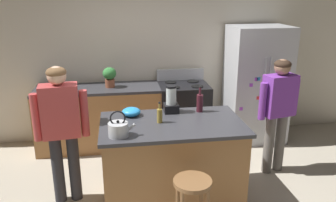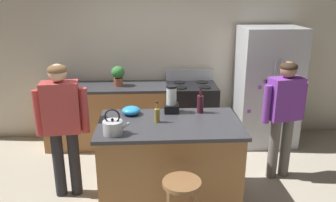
{
  "view_description": "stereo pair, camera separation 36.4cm",
  "coord_description": "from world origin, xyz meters",
  "px_view_note": "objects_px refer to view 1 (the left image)",
  "views": [
    {
      "loc": [
        -0.56,
        -3.4,
        2.33
      ],
      "look_at": [
        0.0,
        0.3,
        1.1
      ],
      "focal_mm": 36.12,
      "sensor_mm": 36.0,
      "label": 1
    },
    {
      "loc": [
        -0.2,
        -3.43,
        2.33
      ],
      "look_at": [
        0.0,
        0.3,
        1.1
      ],
      "focal_mm": 36.12,
      "sensor_mm": 36.0,
      "label": 2
    }
  ],
  "objects_px": {
    "bottle_wine": "(200,102)",
    "bottle_vinegar": "(160,115)",
    "person_by_island_left": "(61,123)",
    "bar_stool": "(192,194)",
    "mixing_bowl": "(131,112)",
    "kitchen_island": "(172,161)",
    "stove_range": "(183,113)",
    "tea_kettle": "(118,129)",
    "blender_appliance": "(171,101)",
    "potted_plant": "(110,76)",
    "refrigerator": "(256,85)",
    "person_by_sink_right": "(278,106)"
  },
  "relations": [
    {
      "from": "kitchen_island",
      "to": "potted_plant",
      "type": "bearing_deg",
      "value": 113.91
    },
    {
      "from": "blender_appliance",
      "to": "mixing_bowl",
      "type": "distance_m",
      "value": 0.48
    },
    {
      "from": "mixing_bowl",
      "to": "tea_kettle",
      "type": "relative_size",
      "value": 0.78
    },
    {
      "from": "refrigerator",
      "to": "potted_plant",
      "type": "bearing_deg",
      "value": 178.74
    },
    {
      "from": "refrigerator",
      "to": "blender_appliance",
      "type": "height_order",
      "value": "refrigerator"
    },
    {
      "from": "kitchen_island",
      "to": "refrigerator",
      "type": "height_order",
      "value": "refrigerator"
    },
    {
      "from": "mixing_bowl",
      "to": "bottle_wine",
      "type": "bearing_deg",
      "value": 1.41
    },
    {
      "from": "potted_plant",
      "to": "mixing_bowl",
      "type": "height_order",
      "value": "potted_plant"
    },
    {
      "from": "person_by_sink_right",
      "to": "bar_stool",
      "type": "height_order",
      "value": "person_by_sink_right"
    },
    {
      "from": "tea_kettle",
      "to": "stove_range",
      "type": "bearing_deg",
      "value": 60.75
    },
    {
      "from": "bottle_wine",
      "to": "mixing_bowl",
      "type": "height_order",
      "value": "bottle_wine"
    },
    {
      "from": "potted_plant",
      "to": "bottle_vinegar",
      "type": "height_order",
      "value": "potted_plant"
    },
    {
      "from": "blender_appliance",
      "to": "bottle_vinegar",
      "type": "xyz_separation_m",
      "value": [
        -0.18,
        -0.31,
        -0.05
      ]
    },
    {
      "from": "kitchen_island",
      "to": "refrigerator",
      "type": "distance_m",
      "value": 2.23
    },
    {
      "from": "bottle_vinegar",
      "to": "potted_plant",
      "type": "bearing_deg",
      "value": 109.83
    },
    {
      "from": "bar_stool",
      "to": "bottle_vinegar",
      "type": "relative_size",
      "value": 2.84
    },
    {
      "from": "stove_range",
      "to": "bottle_wine",
      "type": "distance_m",
      "value": 1.36
    },
    {
      "from": "person_by_sink_right",
      "to": "potted_plant",
      "type": "bearing_deg",
      "value": 152.35
    },
    {
      "from": "mixing_bowl",
      "to": "stove_range",
      "type": "bearing_deg",
      "value": 55.42
    },
    {
      "from": "blender_appliance",
      "to": "tea_kettle",
      "type": "xyz_separation_m",
      "value": [
        -0.63,
        -0.61,
        -0.06
      ]
    },
    {
      "from": "refrigerator",
      "to": "potted_plant",
      "type": "xyz_separation_m",
      "value": [
        -2.28,
        0.05,
        0.21
      ]
    },
    {
      "from": "kitchen_island",
      "to": "blender_appliance",
      "type": "bearing_deg",
      "value": 82.78
    },
    {
      "from": "potted_plant",
      "to": "blender_appliance",
      "type": "bearing_deg",
      "value": -59.14
    },
    {
      "from": "refrigerator",
      "to": "bottle_wine",
      "type": "relative_size",
      "value": 5.78
    },
    {
      "from": "person_by_sink_right",
      "to": "bottle_vinegar",
      "type": "xyz_separation_m",
      "value": [
        -1.58,
        -0.41,
        0.12
      ]
    },
    {
      "from": "bottle_wine",
      "to": "bottle_vinegar",
      "type": "xyz_separation_m",
      "value": [
        -0.51,
        -0.28,
        -0.03
      ]
    },
    {
      "from": "tea_kettle",
      "to": "refrigerator",
      "type": "bearing_deg",
      "value": 39.27
    },
    {
      "from": "stove_range",
      "to": "person_by_sink_right",
      "type": "relative_size",
      "value": 0.74
    },
    {
      "from": "person_by_island_left",
      "to": "mixing_bowl",
      "type": "relative_size",
      "value": 7.44
    },
    {
      "from": "person_by_island_left",
      "to": "potted_plant",
      "type": "bearing_deg",
      "value": 69.98
    },
    {
      "from": "potted_plant",
      "to": "bottle_wine",
      "type": "bearing_deg",
      "value": -49.58
    },
    {
      "from": "blender_appliance",
      "to": "bottle_wine",
      "type": "relative_size",
      "value": 1.03
    },
    {
      "from": "kitchen_island",
      "to": "bar_stool",
      "type": "relative_size",
      "value": 2.34
    },
    {
      "from": "bar_stool",
      "to": "kitchen_island",
      "type": "bearing_deg",
      "value": 95.51
    },
    {
      "from": "person_by_sink_right",
      "to": "blender_appliance",
      "type": "height_order",
      "value": "person_by_sink_right"
    },
    {
      "from": "bar_stool",
      "to": "bottle_wine",
      "type": "relative_size",
      "value": 2.12
    },
    {
      "from": "blender_appliance",
      "to": "tea_kettle",
      "type": "distance_m",
      "value": 0.88
    },
    {
      "from": "person_by_island_left",
      "to": "bar_stool",
      "type": "bearing_deg",
      "value": -35.13
    },
    {
      "from": "kitchen_island",
      "to": "tea_kettle",
      "type": "relative_size",
      "value": 5.69
    },
    {
      "from": "potted_plant",
      "to": "bottle_wine",
      "type": "height_order",
      "value": "bottle_wine"
    },
    {
      "from": "person_by_island_left",
      "to": "bar_stool",
      "type": "xyz_separation_m",
      "value": [
        1.27,
        -0.89,
        -0.44
      ]
    },
    {
      "from": "bottle_vinegar",
      "to": "mixing_bowl",
      "type": "xyz_separation_m",
      "value": [
        -0.3,
        0.26,
        -0.04
      ]
    },
    {
      "from": "blender_appliance",
      "to": "bottle_vinegar",
      "type": "distance_m",
      "value": 0.36
    },
    {
      "from": "kitchen_island",
      "to": "mixing_bowl",
      "type": "xyz_separation_m",
      "value": [
        -0.43,
        0.28,
        0.52
      ]
    },
    {
      "from": "kitchen_island",
      "to": "bar_stool",
      "type": "height_order",
      "value": "kitchen_island"
    },
    {
      "from": "refrigerator",
      "to": "person_by_sink_right",
      "type": "bearing_deg",
      "value": -97.86
    },
    {
      "from": "person_by_sink_right",
      "to": "potted_plant",
      "type": "height_order",
      "value": "person_by_sink_right"
    },
    {
      "from": "refrigerator",
      "to": "stove_range",
      "type": "height_order",
      "value": "refrigerator"
    },
    {
      "from": "stove_range",
      "to": "bar_stool",
      "type": "xyz_separation_m",
      "value": [
        -0.36,
        -2.26,
        0.03
      ]
    },
    {
      "from": "refrigerator",
      "to": "bottle_wine",
      "type": "bearing_deg",
      "value": -135.33
    }
  ]
}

